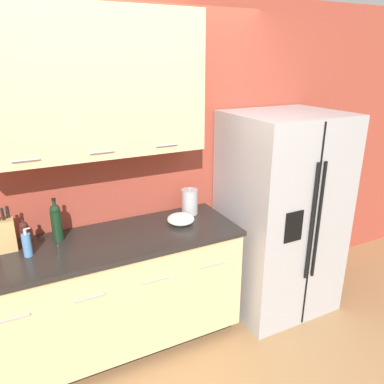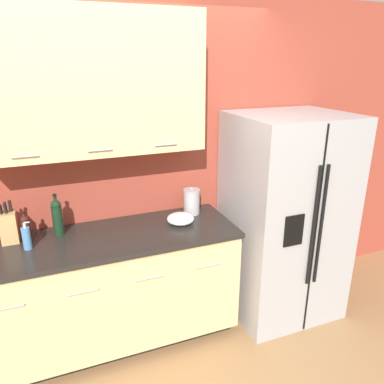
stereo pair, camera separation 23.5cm
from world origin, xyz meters
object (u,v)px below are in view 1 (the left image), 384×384
soap_dispenser (27,245)px  refrigerator (280,214)px  wine_bottle (56,221)px  steel_canister (190,202)px  oil_bottle (25,235)px  mixing_bowl (181,219)px  knife_block (6,234)px

soap_dispenser → refrigerator: bearing=-2.4°
wine_bottle → steel_canister: bearing=0.4°
oil_bottle → mixing_bowl: 1.10m
steel_canister → knife_block: bearing=-179.5°
soap_dispenser → knife_block: bearing=127.1°
knife_block → mixing_bowl: (1.21, -0.14, -0.08)m
refrigerator → mixing_bowl: (-0.90, 0.09, 0.10)m
oil_bottle → refrigerator: bearing=-5.4°
soap_dispenser → oil_bottle: (-0.00, 0.11, 0.02)m
soap_dispenser → steel_canister: steel_canister is taller
wine_bottle → oil_bottle: size_ratio=1.35×
wine_bottle → soap_dispenser: (-0.21, -0.15, -0.06)m
steel_canister → mixing_bowl: (-0.15, -0.15, -0.07)m
knife_block → soap_dispenser: 0.19m
oil_bottle → steel_canister: bearing=2.4°
wine_bottle → mixing_bowl: 0.90m
refrigerator → soap_dispenser: 2.00m
knife_block → mixing_bowl: 1.22m
soap_dispenser → wine_bottle: bearing=36.3°
knife_block → soap_dispenser: size_ratio=1.56×
mixing_bowl → steel_canister: bearing=44.8°
wine_bottle → mixing_bowl: wine_bottle is taller
wine_bottle → mixing_bowl: bearing=-9.3°
steel_canister → mixing_bowl: size_ratio=1.07×
refrigerator → oil_bottle: size_ratio=7.55×
mixing_bowl → soap_dispenser: bearing=-179.6°
refrigerator → steel_canister: size_ratio=7.73×
oil_bottle → wine_bottle: bearing=12.5°
knife_block → steel_canister: knife_block is taller
wine_bottle → refrigerator: bearing=-7.6°
refrigerator → knife_block: size_ratio=5.69×
soap_dispenser → oil_bottle: oil_bottle is taller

